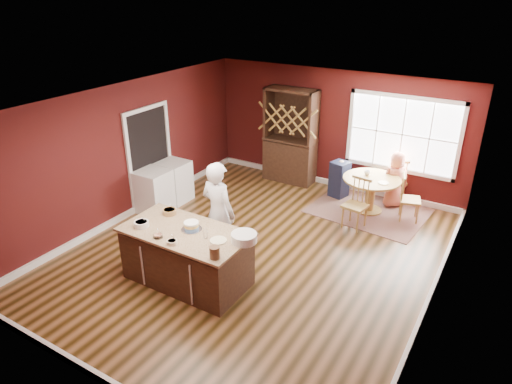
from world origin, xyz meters
The scene contains 27 objects.
room_shell centered at (0.00, 0.00, 1.35)m, with size 7.00×7.00×7.00m.
window centered at (1.50, 3.47, 1.50)m, with size 2.36×0.10×1.66m, color white, non-canonical shape.
doorway centered at (-2.97, 0.60, 1.02)m, with size 0.08×1.26×2.13m, color white, non-canonical shape.
kitchen_island centered at (-0.50, -1.29, 0.44)m, with size 2.01×1.05×0.92m.
dining_table centered at (1.21, 2.61, 0.53)m, with size 1.17×1.17×0.75m.
baker centered at (-0.42, -0.51, 0.90)m, with size 0.66×0.43×1.81m, color silver.
layer_cake centered at (-0.43, -1.21, 0.99)m, with size 0.32×0.32×0.13m, color white, non-canonical shape.
bowl_blue centered at (-1.17, -1.54, 0.96)m, with size 0.23×0.23×0.09m, color white.
bowl_yellow centered at (-1.07, -0.98, 0.96)m, with size 0.23×0.23×0.09m, color #AC7B53.
bowl_pink centered at (-0.71, -1.66, 0.95)m, with size 0.15×0.15×0.05m, color silver.
bowl_olive centered at (-0.41, -1.69, 0.95)m, with size 0.15×0.15×0.06m, color beige.
drinking_glass centered at (-0.10, -1.30, 0.99)m, with size 0.07×0.07×0.15m, color silver.
dinner_plate centered at (0.12, -1.27, 0.93)m, with size 0.26×0.26×0.02m, color beige.
white_tub centered at (0.46, -1.09, 0.99)m, with size 0.39×0.39×0.13m, color silver.
stoneware_crock centered at (0.34, -1.67, 1.01)m, with size 0.15×0.15×0.18m, color brown.
rug centered at (1.21, 2.61, 0.01)m, with size 2.28×1.76×0.01m, color brown.
chair_east centered at (2.01, 2.65, 0.49)m, with size 0.41×0.39×0.98m, color brown, non-canonical shape.
chair_south centered at (1.17, 1.78, 0.51)m, with size 0.43×0.41×1.02m, color brown, non-canonical shape.
chair_north centered at (1.51, 3.47, 0.49)m, with size 0.42×0.40×0.99m, color #96613C, non-canonical shape.
seated_woman centered at (1.56, 3.14, 0.61)m, with size 0.59×0.39×1.21m, color #D37158.
high_chair centered at (0.38, 2.97, 0.43)m, with size 0.35×0.35×0.86m, color black, non-canonical shape.
toddler centered at (0.46, 2.96, 0.81)m, with size 0.18×0.14×0.26m, color #8CA5BF, non-canonical shape.
table_plate centered at (1.48, 2.48, 0.76)m, with size 0.21×0.21×0.02m, color beige.
table_cup centered at (1.06, 2.73, 0.80)m, with size 0.12×0.12×0.10m, color white.
hutch centered at (-1.00, 3.22, 1.12)m, with size 1.22×0.51×2.23m, color black.
washer centered at (-2.64, 0.28, 0.45)m, with size 0.63×0.61×0.91m, color white.
dryer centered at (-2.64, 0.92, 0.45)m, with size 0.62×0.60×0.89m, color silver.
Camera 1 is at (3.61, -5.97, 4.42)m, focal length 32.00 mm.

